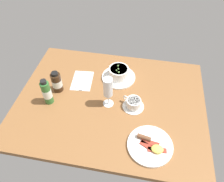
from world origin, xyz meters
The scene contains 8 objects.
ground_plane centered at (0.00, 0.00, -1.50)cm, with size 110.00×84.00×3.00cm, color brown.
porridge_bowl centered at (-1.67, -19.34, 3.68)cm, with size 21.58×21.58×8.71cm.
cutlery_setting centered at (20.87, -12.06, 0.26)cm, with size 14.09×18.70×0.90cm.
coffee_cup centered at (-13.71, 2.57, 2.82)cm, with size 12.70×12.36×5.85cm.
wine_glass centered at (0.69, 2.99, 12.94)cm, with size 6.20×6.20×19.81cm.
sauce_bottle_green centered at (34.89, 7.60, 7.85)cm, with size 5.12×5.12×17.26cm.
sauce_bottle_brown centered at (32.93, -2.33, 6.48)cm, with size 6.01×6.01×14.21cm.
breakfast_plate centered at (-25.08, 26.09, 0.96)cm, with size 22.72×22.72×3.70cm.
Camera 1 is at (-15.77, 80.23, 97.51)cm, focal length 34.47 mm.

